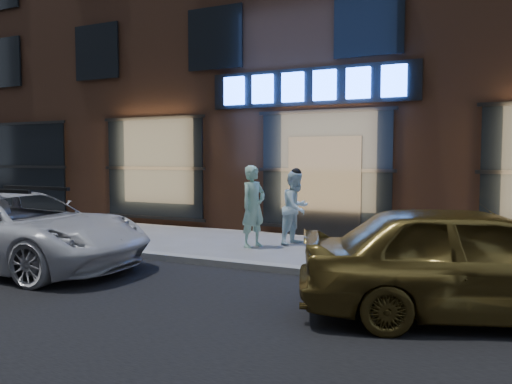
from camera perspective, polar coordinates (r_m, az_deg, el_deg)
ground at (r=8.58m, az=-0.23°, el=-8.84°), size 90.00×90.00×0.00m
curb at (r=8.57m, az=-0.23°, el=-8.45°), size 60.00×0.25×0.12m
storefront_building at (r=16.28m, az=12.37°, el=15.39°), size 30.20×8.28×10.30m
man_bowtie at (r=10.58m, az=-0.31°, el=-1.65°), size 0.61×0.74×1.73m
man_cap at (r=10.94m, az=4.59°, el=-1.81°), size 0.79×0.91×1.60m
white_suv at (r=9.55m, az=-25.60°, el=-3.93°), size 4.81×2.38×1.31m
gold_sedan at (r=6.43m, az=23.52°, el=-7.25°), size 4.36×2.88×1.38m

